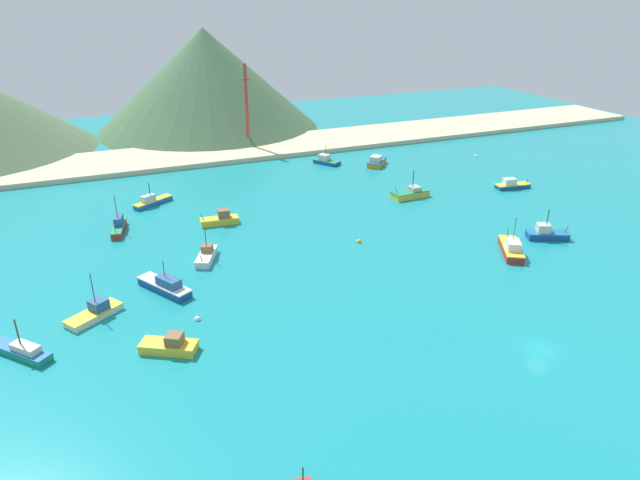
{
  "coord_description": "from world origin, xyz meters",
  "views": [
    {
      "loc": [
        -47.84,
        -42.55,
        41.1
      ],
      "look_at": [
        -12.76,
        40.3,
        0.59
      ],
      "focal_mm": 31.42,
      "sensor_mm": 36.0,
      "label": 1
    }
  ],
  "objects_px": {
    "fishing_boat_10": "(95,312)",
    "radio_tower": "(247,107)",
    "fishing_boat_8": "(220,219)",
    "fishing_boat_15": "(165,286)",
    "buoy_2": "(359,242)",
    "fishing_boat_0": "(152,201)",
    "fishing_boat_14": "(377,162)",
    "fishing_boat_11": "(207,255)",
    "fishing_boat_13": "(119,226)",
    "fishing_boat_1": "(22,351)",
    "fishing_boat_3": "(170,345)",
    "fishing_boat_9": "(326,160)",
    "fishing_boat_4": "(411,193)",
    "buoy_1": "(197,319)",
    "fishing_boat_6": "(546,234)",
    "buoy_0": "(476,156)",
    "fishing_boat_5": "(511,248)",
    "fishing_boat_7": "(512,185)"
  },
  "relations": [
    {
      "from": "fishing_boat_10",
      "to": "buoy_1",
      "type": "xyz_separation_m",
      "value": [
        12.67,
        -6.23,
        -0.6
      ]
    },
    {
      "from": "fishing_boat_14",
      "to": "fishing_boat_10",
      "type": "bearing_deg",
      "value": -145.03
    },
    {
      "from": "fishing_boat_6",
      "to": "fishing_boat_10",
      "type": "distance_m",
      "value": 76.16
    },
    {
      "from": "fishing_boat_6",
      "to": "fishing_boat_3",
      "type": "bearing_deg",
      "value": -172.87
    },
    {
      "from": "fishing_boat_4",
      "to": "fishing_boat_13",
      "type": "distance_m",
      "value": 59.71
    },
    {
      "from": "fishing_boat_13",
      "to": "fishing_boat_8",
      "type": "bearing_deg",
      "value": -12.15
    },
    {
      "from": "fishing_boat_10",
      "to": "buoy_2",
      "type": "height_order",
      "value": "fishing_boat_10"
    },
    {
      "from": "fishing_boat_1",
      "to": "buoy_0",
      "type": "height_order",
      "value": "fishing_boat_1"
    },
    {
      "from": "fishing_boat_3",
      "to": "fishing_boat_15",
      "type": "height_order",
      "value": "fishing_boat_15"
    },
    {
      "from": "fishing_boat_10",
      "to": "fishing_boat_15",
      "type": "bearing_deg",
      "value": 19.25
    },
    {
      "from": "fishing_boat_8",
      "to": "buoy_0",
      "type": "height_order",
      "value": "fishing_boat_8"
    },
    {
      "from": "fishing_boat_3",
      "to": "buoy_0",
      "type": "height_order",
      "value": "fishing_boat_3"
    },
    {
      "from": "fishing_boat_3",
      "to": "fishing_boat_8",
      "type": "xyz_separation_m",
      "value": [
        15.65,
        38.09,
        0.11
      ]
    },
    {
      "from": "fishing_boat_6",
      "to": "fishing_boat_11",
      "type": "relative_size",
      "value": 1.04
    },
    {
      "from": "fishing_boat_6",
      "to": "fishing_boat_14",
      "type": "bearing_deg",
      "value": 97.04
    },
    {
      "from": "fishing_boat_0",
      "to": "fishing_boat_15",
      "type": "bearing_deg",
      "value": -94.73
    },
    {
      "from": "fishing_boat_10",
      "to": "radio_tower",
      "type": "distance_m",
      "value": 89.14
    },
    {
      "from": "fishing_boat_3",
      "to": "buoy_2",
      "type": "relative_size",
      "value": 8.53
    },
    {
      "from": "fishing_boat_3",
      "to": "fishing_boat_5",
      "type": "height_order",
      "value": "fishing_boat_5"
    },
    {
      "from": "fishing_boat_5",
      "to": "fishing_boat_9",
      "type": "bearing_deg",
      "value": 97.05
    },
    {
      "from": "fishing_boat_8",
      "to": "fishing_boat_15",
      "type": "height_order",
      "value": "fishing_boat_15"
    },
    {
      "from": "fishing_boat_1",
      "to": "buoy_1",
      "type": "distance_m",
      "value": 21.4
    },
    {
      "from": "fishing_boat_6",
      "to": "fishing_boat_14",
      "type": "xyz_separation_m",
      "value": [
        -6.45,
        52.24,
        0.04
      ]
    },
    {
      "from": "fishing_boat_4",
      "to": "buoy_1",
      "type": "distance_m",
      "value": 61.0
    },
    {
      "from": "fishing_boat_4",
      "to": "fishing_boat_13",
      "type": "bearing_deg",
      "value": 175.13
    },
    {
      "from": "fishing_boat_13",
      "to": "buoy_0",
      "type": "bearing_deg",
      "value": 9.46
    },
    {
      "from": "fishing_boat_11",
      "to": "fishing_boat_15",
      "type": "bearing_deg",
      "value": -134.13
    },
    {
      "from": "fishing_boat_3",
      "to": "fishing_boat_15",
      "type": "distance_m",
      "value": 15.64
    },
    {
      "from": "fishing_boat_6",
      "to": "fishing_boat_8",
      "type": "xyz_separation_m",
      "value": [
        -52.31,
        29.6,
        -0.0
      ]
    },
    {
      "from": "fishing_boat_13",
      "to": "fishing_boat_0",
      "type": "bearing_deg",
      "value": 57.28
    },
    {
      "from": "fishing_boat_1",
      "to": "fishing_boat_14",
      "type": "height_order",
      "value": "fishing_boat_1"
    },
    {
      "from": "fishing_boat_0",
      "to": "fishing_boat_14",
      "type": "xyz_separation_m",
      "value": [
        56.47,
        7.04,
        0.17
      ]
    },
    {
      "from": "buoy_0",
      "to": "buoy_2",
      "type": "relative_size",
      "value": 0.92
    },
    {
      "from": "fishing_boat_9",
      "to": "fishing_boat_14",
      "type": "height_order",
      "value": "fishing_boat_9"
    },
    {
      "from": "fishing_boat_4",
      "to": "fishing_boat_14",
      "type": "height_order",
      "value": "fishing_boat_4"
    },
    {
      "from": "buoy_2",
      "to": "radio_tower",
      "type": "distance_m",
      "value": 69.56
    },
    {
      "from": "fishing_boat_1",
      "to": "fishing_boat_7",
      "type": "bearing_deg",
      "value": 15.42
    },
    {
      "from": "fishing_boat_8",
      "to": "fishing_boat_15",
      "type": "bearing_deg",
      "value": -121.4
    },
    {
      "from": "fishing_boat_0",
      "to": "buoy_2",
      "type": "height_order",
      "value": "fishing_boat_0"
    },
    {
      "from": "fishing_boat_11",
      "to": "fishing_boat_8",
      "type": "bearing_deg",
      "value": 67.9
    },
    {
      "from": "fishing_boat_0",
      "to": "fishing_boat_9",
      "type": "height_order",
      "value": "fishing_boat_0"
    },
    {
      "from": "fishing_boat_4",
      "to": "fishing_boat_10",
      "type": "xyz_separation_m",
      "value": [
        -65.13,
        -24.88,
        -0.1
      ]
    },
    {
      "from": "fishing_boat_10",
      "to": "radio_tower",
      "type": "xyz_separation_m",
      "value": [
        44.21,
        76.6,
        11.05
      ]
    },
    {
      "from": "fishing_boat_8",
      "to": "fishing_boat_9",
      "type": "height_order",
      "value": "fishing_boat_9"
    },
    {
      "from": "fishing_boat_0",
      "to": "buoy_1",
      "type": "height_order",
      "value": "fishing_boat_0"
    },
    {
      "from": "fishing_boat_15",
      "to": "buoy_0",
      "type": "xyz_separation_m",
      "value": [
        88.05,
        41.87,
        -0.81
      ]
    },
    {
      "from": "fishing_boat_0",
      "to": "fishing_boat_6",
      "type": "height_order",
      "value": "fishing_boat_6"
    },
    {
      "from": "fishing_boat_13",
      "to": "fishing_boat_1",
      "type": "bearing_deg",
      "value": -111.81
    },
    {
      "from": "fishing_boat_14",
      "to": "radio_tower",
      "type": "bearing_deg",
      "value": 132.32
    },
    {
      "from": "buoy_2",
      "to": "fishing_boat_9",
      "type": "bearing_deg",
      "value": 73.24
    }
  ]
}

